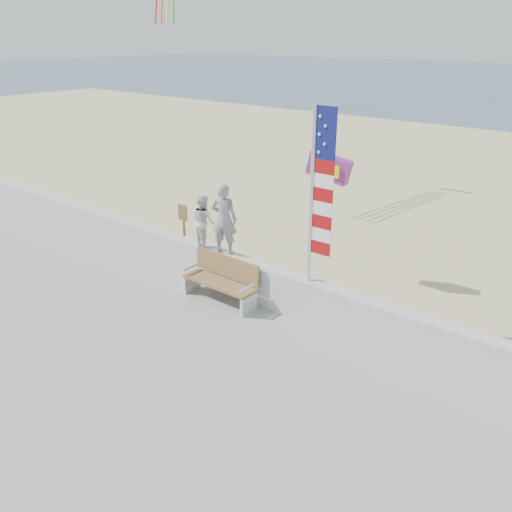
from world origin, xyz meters
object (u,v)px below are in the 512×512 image
at_px(adult, 224,219).
at_px(child, 203,221).
at_px(bench, 222,279).
at_px(flag, 318,189).

bearing_deg(adult, child, -22.65).
height_order(adult, child, adult).
bearing_deg(child, bench, 171.55).
relative_size(adult, flag, 0.46).
xyz_separation_m(child, flag, (3.05, -0.00, 1.30)).
bearing_deg(flag, bench, -167.72).
height_order(adult, bench, adult).
distance_m(adult, bench, 1.32).
relative_size(child, bench, 0.69).
height_order(child, bench, child).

